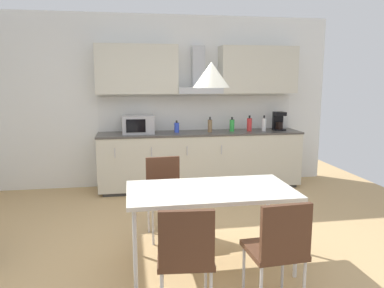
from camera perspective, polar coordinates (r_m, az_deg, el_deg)
ground_plane at (r=3.81m, az=-2.95°, el=-17.29°), size 7.35×8.13×0.02m
wall_back at (r=6.15m, az=-6.09°, el=6.42°), size 5.88×0.10×2.74m
kitchen_counter at (r=6.01m, az=1.28°, el=-2.40°), size 3.21×0.65×0.90m
backsplash_tile at (r=6.19m, az=0.79°, el=4.76°), size 3.19×0.02×0.55m
upper_wall_cabinets at (r=6.02m, az=1.07°, el=11.15°), size 3.19×0.40×0.74m
microwave at (r=5.81m, az=-8.20°, el=2.96°), size 0.48×0.35×0.28m
coffee_maker at (r=6.32m, az=13.05°, el=3.44°), size 0.18×0.19×0.30m
bottle_white at (r=6.15m, az=10.91°, el=2.95°), size 0.07×0.07×0.25m
bottle_blue at (r=5.89m, az=-2.35°, el=2.55°), size 0.08×0.08×0.19m
bottle_brown at (r=5.92m, az=2.75°, el=2.80°), size 0.07×0.07×0.24m
bottle_green at (r=6.04m, az=6.11°, el=2.86°), size 0.08×0.08×0.23m
bottle_red at (r=6.11m, az=8.73°, el=2.97°), size 0.08×0.08×0.25m
dining_table at (r=3.45m, az=2.80°, el=-7.56°), size 1.51×0.80×0.74m
chair_near_right at (r=2.91m, az=13.11°, el=-14.68°), size 0.42×0.42×0.87m
chair_far_left at (r=4.19m, az=-4.21°, el=-6.78°), size 0.43×0.43×0.87m
chair_near_left at (r=2.73m, az=-0.97°, el=-16.07°), size 0.44×0.44×0.87m
pendant_lamp at (r=3.29m, az=2.96°, el=10.50°), size 0.32×0.32×0.22m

